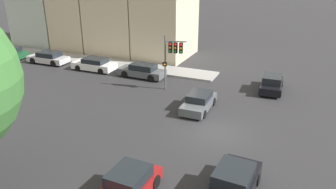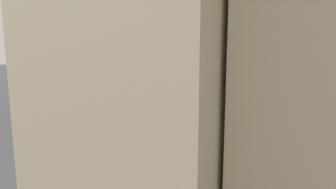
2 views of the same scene
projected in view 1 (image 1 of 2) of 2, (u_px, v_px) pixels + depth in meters
ground_plane at (216, 132)px, 21.93m from camera, size 300.00×300.00×0.00m
rowhouse_backdrop at (102, 5)px, 40.83m from camera, size 8.24×24.38×13.10m
traffic_signal at (173, 52)px, 27.99m from camera, size 0.86×1.96×4.90m
crossing_car_0 at (272, 84)px, 28.80m from camera, size 4.16×2.01×1.47m
crossing_car_1 at (199, 102)px, 25.17m from camera, size 4.15×1.90×1.31m
crossing_car_2 at (234, 182)px, 15.77m from camera, size 4.16×2.15×1.56m
crossing_car_3 at (128, 185)px, 15.67m from camera, size 3.91×2.07×1.41m
parked_car_0 at (142, 71)px, 32.29m from camera, size 1.94×4.73×1.37m
parked_car_1 at (94, 64)px, 34.43m from camera, size 2.10×4.59×1.32m
parked_car_2 at (49, 58)px, 36.81m from camera, size 2.08×4.68×1.32m
parked_car_3 at (10, 53)px, 38.84m from camera, size 2.10×4.32×1.33m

